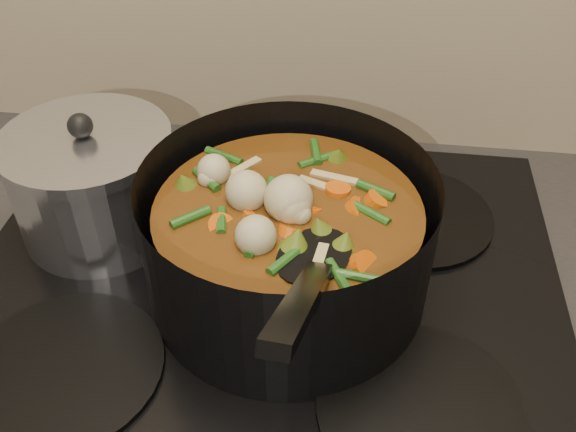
# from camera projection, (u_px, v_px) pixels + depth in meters

# --- Properties ---
(stovetop) EXTENTS (0.62, 0.54, 0.03)m
(stovetop) POSITION_uv_depth(u_px,v_px,m) (262.00, 290.00, 0.67)
(stovetop) COLOR black
(stovetop) RESTS_ON counter
(stockpot) EXTENTS (0.34, 0.41, 0.21)m
(stockpot) POSITION_uv_depth(u_px,v_px,m) (288.00, 241.00, 0.62)
(stockpot) COLOR black
(stockpot) RESTS_ON stovetop
(saucepan) EXTENTS (0.18, 0.18, 0.15)m
(saucepan) POSITION_uv_depth(u_px,v_px,m) (94.00, 183.00, 0.70)
(saucepan) COLOR silver
(saucepan) RESTS_ON stovetop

